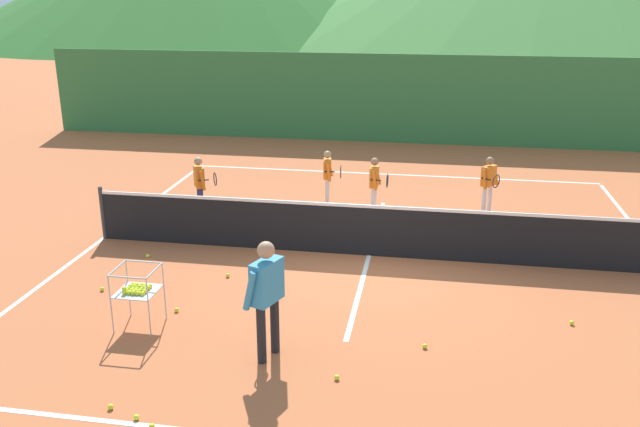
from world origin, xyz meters
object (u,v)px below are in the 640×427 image
object	(u,v)px
instructor	(267,289)
ball_cart	(137,289)
tennis_ball_3	(111,407)
tennis_ball_5	(102,289)
tennis_ball_8	(136,417)
tennis_ball_10	(228,275)
tennis_net	(370,230)
tennis_ball_6	(572,323)
tennis_ball_0	(177,310)
tennis_ball_9	(152,426)
tennis_ball_7	(425,346)
student_1	(328,172)
student_0	(200,181)
student_3	(489,180)
tennis_ball_2	(148,256)
tennis_ball_4	(337,377)
student_2	(375,180)

from	to	relation	value
instructor	ball_cart	bearing A→B (deg)	166.15
tennis_ball_3	tennis_ball_5	bearing A→B (deg)	118.56
instructor	tennis_ball_8	xyz separation A→B (m)	(-1.15, -1.60, -0.95)
instructor	tennis_ball_10	size ratio (longest dim) A/B	24.09
tennis_net	tennis_ball_3	xyz separation A→B (m)	(-2.49, -5.20, -0.47)
tennis_ball_6	tennis_net	bearing A→B (deg)	145.98
tennis_ball_5	tennis_ball_0	bearing A→B (deg)	-18.71
tennis_ball_9	tennis_ball_7	bearing A→B (deg)	37.74
student_1	tennis_ball_8	world-z (taller)	student_1
student_0	student_3	bearing A→B (deg)	10.99
student_0	tennis_ball_0	xyz separation A→B (m)	(1.15, -4.43, -0.73)
tennis_ball_3	tennis_ball_8	size ratio (longest dim) A/B	1.00
tennis_ball_0	tennis_ball_8	distance (m)	2.66
tennis_net	instructor	distance (m)	3.89
student_1	ball_cart	distance (m)	6.42
student_0	tennis_ball_8	bearing A→B (deg)	-76.55
student_3	tennis_ball_6	size ratio (longest dim) A/B	18.28
instructor	tennis_ball_0	distance (m)	2.18
ball_cart	tennis_ball_3	world-z (taller)	ball_cart
tennis_ball_2	tennis_ball_4	size ratio (longest dim) A/B	1.00
student_1	student_2	xyz separation A→B (m)	(1.10, -0.52, 0.01)
tennis_ball_8	tennis_ball_0	bearing A→B (deg)	101.59
tennis_ball_0	tennis_ball_10	xyz separation A→B (m)	(0.38, 1.37, 0.00)
tennis_ball_10	tennis_net	bearing A→B (deg)	31.12
tennis_ball_0	tennis_ball_4	world-z (taller)	same
tennis_ball_0	tennis_ball_7	distance (m)	3.76
student_2	student_3	bearing A→B (deg)	10.78
tennis_ball_0	tennis_ball_2	size ratio (longest dim) A/B	1.00
student_3	tennis_ball_4	size ratio (longest dim) A/B	18.28
tennis_ball_2	tennis_ball_0	bearing A→B (deg)	-56.09
student_0	tennis_ball_10	xyz separation A→B (m)	(1.53, -3.07, -0.73)
tennis_ball_0	tennis_ball_10	bearing A→B (deg)	74.43
tennis_ball_3	tennis_ball_10	bearing A→B (deg)	86.61
student_1	tennis_ball_0	size ratio (longest dim) A/B	17.95
tennis_ball_3	tennis_ball_0	bearing A→B (deg)	93.55
student_0	tennis_ball_0	world-z (taller)	student_0
student_2	ball_cart	bearing A→B (deg)	-116.88
student_2	tennis_ball_5	size ratio (longest dim) A/B	18.19
student_3	tennis_ball_4	bearing A→B (deg)	-107.79
tennis_ball_3	tennis_net	bearing A→B (deg)	64.40
ball_cart	tennis_ball_9	xyz separation A→B (m)	(1.13, -2.23, -0.55)
ball_cart	tennis_ball_8	size ratio (longest dim) A/B	13.22
tennis_ball_0	student_3	bearing A→B (deg)	48.78
student_1	tennis_ball_5	distance (m)	5.96
student_1	instructor	bearing A→B (deg)	-87.68
tennis_ball_9	tennis_ball_0	bearing A→B (deg)	105.83
tennis_net	student_0	size ratio (longest dim) A/B	8.21
tennis_ball_3	student_3	bearing A→B (deg)	59.49
instructor	tennis_ball_2	xyz separation A→B (m)	(-2.99, 2.96, -0.95)
tennis_ball_3	tennis_ball_9	xyz separation A→B (m)	(0.62, -0.26, 0.00)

